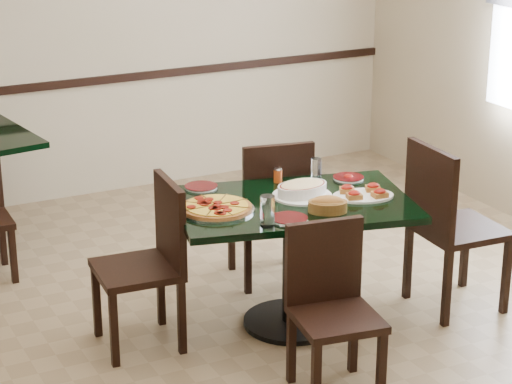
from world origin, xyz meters
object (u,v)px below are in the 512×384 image
chair_near (331,299)px  chair_right (446,218)px  bread_basket (328,205)px  main_table (293,232)px  chair_far (273,204)px  pepperoni_pizza (217,208)px  bruschetta_platter (363,193)px  lasagna_casserole (302,189)px  chair_left (152,255)px

chair_near → chair_right: (1.05, 0.47, 0.09)m
chair_right → bread_basket: (-0.81, -0.01, 0.22)m
main_table → chair_near: size_ratio=1.69×
bread_basket → chair_far: bearing=111.1°
pepperoni_pizza → bruschetta_platter: bruschetta_platter is taller
chair_far → chair_near: bearing=85.6°
chair_far → chair_near: chair_far is taller
main_table → pepperoni_pizza: 0.48m
chair_right → bread_basket: size_ratio=3.97×
pepperoni_pizza → bread_basket: bearing=-28.8°
pepperoni_pizza → lasagna_casserole: 0.52m
bruschetta_platter → main_table: bearing=-179.2°
chair_left → bread_basket: bearing=69.9°
chair_near → bruschetta_platter: 0.83m
lasagna_casserole → bruschetta_platter: 0.34m
main_table → bruschetta_platter: 0.45m
chair_right → bruschetta_platter: (-0.51, 0.10, 0.20)m
chair_far → chair_left: bearing=33.0°
chair_right → chair_near: bearing=116.9°
chair_left → lasagna_casserole: size_ratio=2.78×
main_table → chair_left: bearing=-178.1°
chair_left → bread_basket: size_ratio=3.65×
lasagna_casserole → bread_basket: size_ratio=1.32×
pepperoni_pizza → lasagna_casserole: lasagna_casserole is taller
chair_far → main_table: bearing=83.6°
bread_basket → chair_left: bearing=-177.2°
chair_right → lasagna_casserole: bearing=75.3°
main_table → bread_basket: bearing=-56.5°
chair_far → bruschetta_platter: (0.21, -0.67, 0.25)m
chair_far → pepperoni_pizza: 0.82m
chair_far → chair_right: size_ratio=0.93×
main_table → bruschetta_platter: size_ratio=3.60×
lasagna_casserole → chair_near: bearing=-112.9°
chair_far → chair_right: bearing=143.8°
lasagna_casserole → bread_basket: (0.00, -0.27, -0.01)m
chair_near → pepperoni_pizza: chair_near is taller
main_table → pepperoni_pizza: pepperoni_pizza is taller
chair_far → chair_left: (-0.94, -0.39, -0.01)m
chair_left → chair_far: bearing=116.9°
lasagna_casserole → bread_basket: same height
main_table → chair_left: (-0.78, 0.16, -0.05)m
chair_near → lasagna_casserole: size_ratio=2.58×
chair_left → bruschetta_platter: bearing=80.8°
main_table → chair_far: 0.58m
chair_right → chair_left: (-1.67, 0.38, -0.05)m
chair_right → pepperoni_pizza: size_ratio=2.46×
chair_far → chair_right: (0.72, -0.77, 0.04)m
bread_basket → bruschetta_platter: 0.32m
chair_far → bruschetta_platter: size_ratio=2.33×
pepperoni_pizza → bread_basket: size_ratio=1.62×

